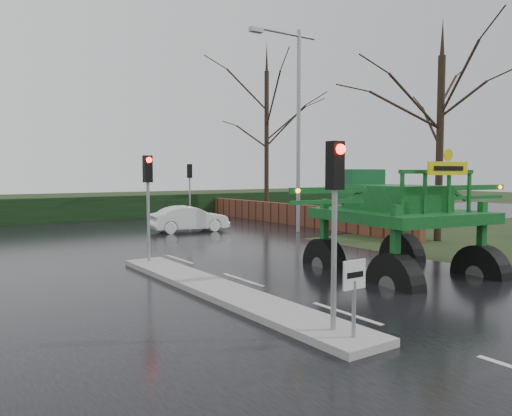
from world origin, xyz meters
TOP-DOWN VIEW (x-y plane):
  - ground at (0.00, 0.00)m, footprint 140.00×140.00m
  - road_main at (0.00, 10.00)m, footprint 14.00×80.00m
  - road_cross at (0.00, 16.00)m, footprint 80.00×12.00m
  - median_island at (-1.30, 3.00)m, footprint 1.20×10.00m
  - hedge_row at (0.00, 24.00)m, footprint 44.00×0.90m
  - brick_wall at (10.50, 16.00)m, footprint 0.40×20.00m
  - keep_left_sign at (-1.30, -1.50)m, footprint 0.50×0.07m
  - traffic_signal_near at (-1.30, -1.01)m, footprint 0.26×0.33m
  - traffic_signal_mid at (-1.30, 7.49)m, footprint 0.26×0.33m
  - traffic_signal_far at (6.50, 20.01)m, footprint 0.26×0.33m
  - street_light_right at (8.19, 12.00)m, footprint 3.85×0.30m
  - tree_right_near at (11.50, 6.00)m, footprint 5.60×5.60m
  - tree_right_far at (13.00, 21.00)m, footprint 7.00×7.00m
  - crop_sprayer at (2.85, 1.29)m, footprint 8.02×5.49m
  - white_sedan at (4.00, 15.15)m, footprint 4.06×1.82m

SIDE VIEW (x-z plane):
  - ground at x=0.00m, z-range 0.00..0.00m
  - white_sedan at x=4.00m, z-range -0.65..0.65m
  - road_main at x=0.00m, z-range -0.01..0.01m
  - road_cross at x=0.00m, z-range 0.00..0.02m
  - median_island at x=-1.30m, z-range 0.01..0.17m
  - brick_wall at x=10.50m, z-range 0.00..1.20m
  - hedge_row at x=0.00m, z-range 0.00..1.50m
  - keep_left_sign at x=-1.30m, z-range 0.38..1.73m
  - crop_sprayer at x=2.85m, z-range -0.12..4.39m
  - traffic_signal_near at x=-1.30m, z-range 0.83..4.35m
  - traffic_signal_mid at x=-1.30m, z-range 0.83..4.35m
  - traffic_signal_far at x=6.50m, z-range 0.83..4.35m
  - tree_right_near at x=11.50m, z-range 0.38..10.02m
  - street_light_right at x=8.19m, z-range 0.99..10.99m
  - tree_right_far at x=13.00m, z-range 0.47..12.52m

